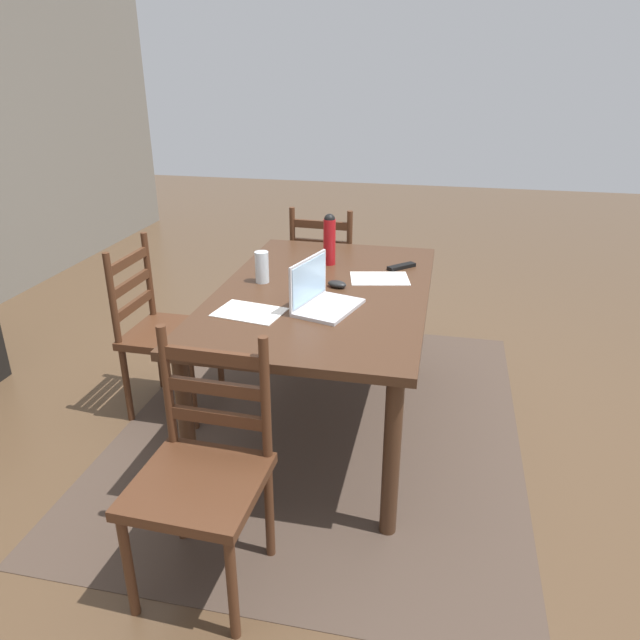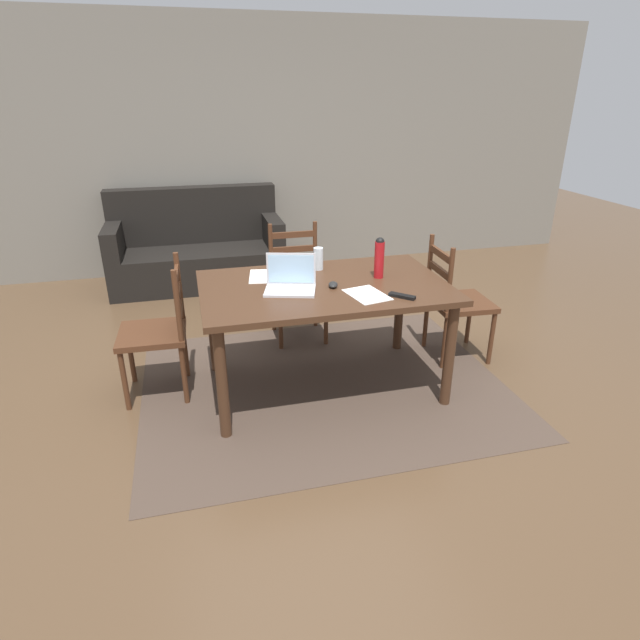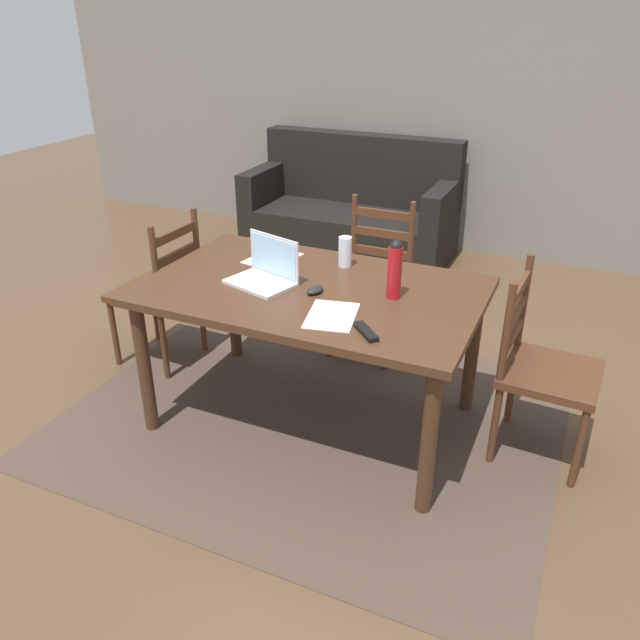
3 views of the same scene
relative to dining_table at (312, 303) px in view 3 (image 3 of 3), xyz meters
The scene contains 15 objects.
ground_plane 0.68m from the dining_table, ahead, with size 14.00×14.00×0.00m, color brown.
area_rug 0.68m from the dining_table, ahead, with size 2.54×2.06×0.01m, color #47382D.
wall_back 3.05m from the dining_table, 90.00° to the left, with size 8.00×0.12×2.70m, color slate.
dining_table is the anchor object (origin of this frame).
chair_right_far 1.15m from the dining_table, 10.58° to the left, with size 0.46×0.46×0.95m.
chair_left_far 1.15m from the dining_table, 169.60° to the left, with size 0.45×0.45×0.95m.
chair_far_head 0.91m from the dining_table, 89.97° to the left, with size 0.45×0.45×0.95m.
couch 2.64m from the dining_table, 107.19° to the left, with size 1.80×0.80×1.00m.
laptop 0.28m from the dining_table, behind, with size 0.37×0.30×0.23m.
water_bottle 0.47m from the dining_table, ahead, with size 0.07×0.07×0.28m.
drinking_glass 0.37m from the dining_table, 82.77° to the left, with size 0.07×0.07×0.16m, color silver.
computer_mouse 0.13m from the dining_table, 54.02° to the right, with size 0.06×0.10×0.03m, color black.
tv_remote 0.55m from the dining_table, 40.26° to the right, with size 0.04×0.17×0.02m, color black.
paper_stack_left 0.34m from the dining_table, 49.78° to the right, with size 0.21×0.30×0.00m, color white.
paper_stack_right 0.45m from the dining_table, 143.80° to the left, with size 0.21×0.30×0.00m, color white.
Camera 3 is at (1.19, -2.55, 2.01)m, focal length 35.31 mm.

